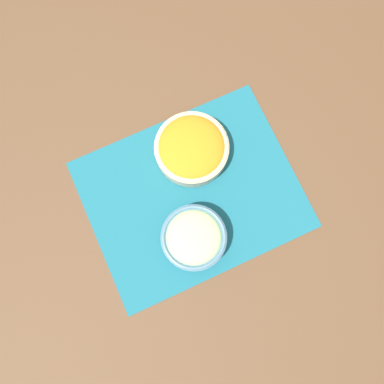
{
  "coord_description": "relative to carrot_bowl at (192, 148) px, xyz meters",
  "views": [
    {
      "loc": [
        -0.07,
        -0.16,
        0.97
      ],
      "look_at": [
        0.0,
        0.0,
        0.03
      ],
      "focal_mm": 35.0,
      "sensor_mm": 36.0,
      "label": 1
    }
  ],
  "objects": [
    {
      "name": "ground_plane",
      "position": [
        -0.05,
        -0.1,
        -0.04
      ],
      "size": [
        3.0,
        3.0,
        0.0
      ],
      "primitive_type": "plane",
      "color": "#513823"
    },
    {
      "name": "placemat",
      "position": [
        -0.05,
        -0.1,
        -0.04
      ],
      "size": [
        0.54,
        0.43,
        0.0
      ],
      "color": "#195B6B",
      "rests_on": "ground_plane"
    },
    {
      "name": "carrot_bowl",
      "position": [
        0.0,
        0.0,
        0.0
      ],
      "size": [
        0.19,
        0.19,
        0.07
      ],
      "color": "#C6B28E",
      "rests_on": "placemat"
    },
    {
      "name": "cucumber_bowl",
      "position": [
        -0.09,
        -0.21,
        0.0
      ],
      "size": [
        0.16,
        0.16,
        0.08
      ],
      "color": "slate",
      "rests_on": "placemat"
    }
  ]
}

